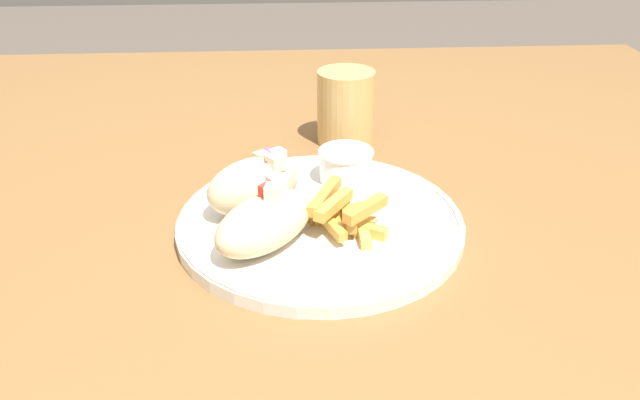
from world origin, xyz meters
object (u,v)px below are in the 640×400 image
pita_sandwich_near (265,221)px  fries_pile (344,215)px  water_glass (345,110)px  pita_sandwich_far (254,185)px  plate (320,219)px  sauce_ramekin (346,163)px

pita_sandwich_near → fries_pile: bearing=-30.9°
pita_sandwich_near → water_glass: (0.11, 0.29, 0.01)m
fries_pile → water_glass: water_glass is taller
pita_sandwich_far → water_glass: 0.26m
fries_pile → plate: bearing=132.7°
plate → fries_pile: bearing=-47.3°
sauce_ramekin → pita_sandwich_near: bearing=-124.3°
plate → water_glass: 0.25m
pita_sandwich_far → pita_sandwich_near: bearing=-110.2°
fries_pile → water_glass: 0.27m
sauce_ramekin → pita_sandwich_far: bearing=-146.8°
pita_sandwich_near → water_glass: water_glass is taller
sauce_ramekin → water_glass: 0.15m
pita_sandwich_far → fries_pile: (0.10, -0.04, -0.02)m
water_glass → pita_sandwich_far: bearing=-118.9°
plate → fries_pile: size_ratio=3.23×
pita_sandwich_far → sauce_ramekin: 0.13m
sauce_ramekin → plate: bearing=-113.1°
pita_sandwich_near → sauce_ramekin: (0.10, 0.14, -0.00)m
pita_sandwich_far → water_glass: water_glass is taller
pita_sandwich_near → pita_sandwich_far: 0.07m
pita_sandwich_far → sauce_ramekin: (0.11, 0.07, -0.01)m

